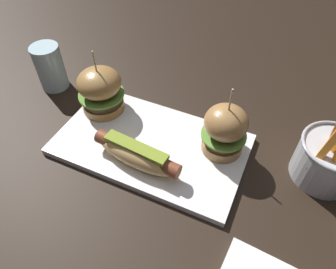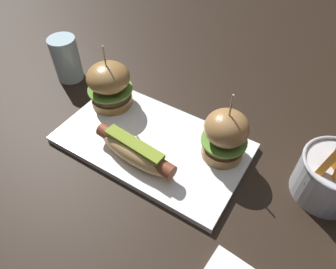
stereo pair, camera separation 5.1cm
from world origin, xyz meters
name	(u,v)px [view 2 (the right image)]	position (x,y,z in m)	size (l,w,h in m)	color
ground_plane	(152,145)	(0.00, 0.00, 0.00)	(3.00, 3.00, 0.00)	black
platter_main	(152,143)	(0.00, 0.00, 0.01)	(0.37, 0.21, 0.01)	white
hot_dog	(134,151)	(0.00, -0.06, 0.04)	(0.18, 0.06, 0.05)	#DEAF69
slider_left	(109,85)	(-0.14, 0.05, 0.06)	(0.10, 0.10, 0.14)	olive
slider_right	(225,135)	(0.13, 0.04, 0.07)	(0.09, 0.09, 0.15)	#9E7141
fries_bucket	(331,177)	(0.32, 0.07, 0.05)	(0.12, 0.12, 0.14)	#B7BABF
water_glass	(66,59)	(-0.30, 0.08, 0.05)	(0.06, 0.06, 0.11)	silver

